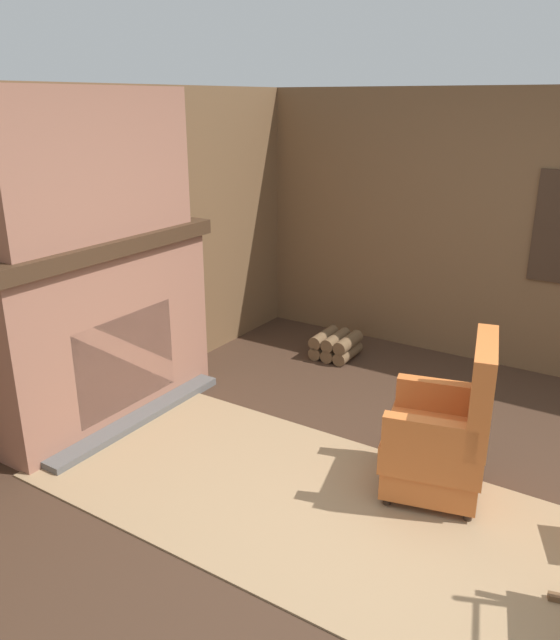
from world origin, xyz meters
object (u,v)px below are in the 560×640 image
storage_case (159,214)px  decorative_plate_on_mantel (78,224)px  firewood_stack (336,345)px  armchair (444,438)px  oil_lamp_vase (17,239)px

storage_case → decorative_plate_on_mantel: decorative_plate_on_mantel is taller
firewood_stack → storage_case: size_ratio=1.58×
armchair → firewood_stack: bearing=-59.1°
storage_case → firewood_stack: bearing=53.4°
armchair → firewood_stack: armchair is taller
oil_lamp_vase → decorative_plate_on_mantel: size_ratio=1.21×
firewood_stack → armchair: bearing=-45.1°
armchair → storage_case: size_ratio=3.94×
oil_lamp_vase → firewood_stack: bearing=69.7°
armchair → storage_case: storage_case is taller
armchair → storage_case: bearing=-20.5°
armchair → oil_lamp_vase: oil_lamp_vase is taller
storage_case → decorative_plate_on_mantel: 0.78m
firewood_stack → decorative_plate_on_mantel: 2.65m
oil_lamp_vase → decorative_plate_on_mantel: 0.49m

